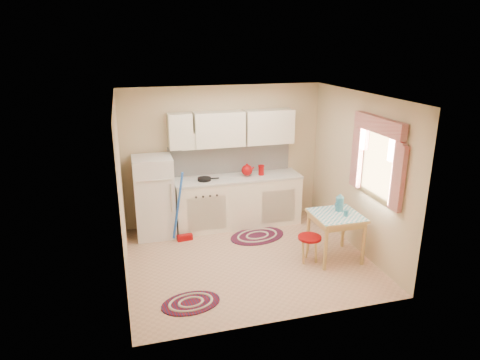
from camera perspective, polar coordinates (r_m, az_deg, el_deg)
name	(u,v)px	position (r m, az deg, el deg)	size (l,w,h in m)	color
room_shell	(254,155)	(6.42, 1.86, 3.38)	(3.64, 3.60, 2.52)	tan
fridge	(154,197)	(7.40, -11.37, -2.24)	(0.65, 0.60, 1.40)	white
broom	(184,207)	(7.15, -7.54, -3.63)	(0.28, 0.12, 1.20)	blue
base_cabinets	(238,202)	(7.76, -0.29, -2.96)	(2.25, 0.60, 0.88)	white
countertop	(238,178)	(7.60, -0.29, 0.28)	(2.27, 0.62, 0.04)	silver
frying_pan	(204,179)	(7.42, -4.78, 0.11)	(0.23, 0.23, 0.05)	black
red_kettle	(247,170)	(7.61, 0.93, 1.31)	(0.22, 0.20, 0.22)	#990508
red_canister	(261,171)	(7.69, 2.85, 1.25)	(0.10, 0.10, 0.16)	#990508
table	(335,236)	(6.79, 12.55, -7.33)	(0.72, 0.72, 0.72)	tan
stool	(309,249)	(6.66, 9.19, -9.09)	(0.36, 0.36, 0.42)	#990508
coffee_pot	(340,202)	(6.74, 13.15, -2.88)	(0.15, 0.13, 0.30)	teal
mug	(346,213)	(6.59, 13.94, -4.34)	(0.07, 0.07, 0.10)	teal
rug_center	(257,236)	(7.47, 2.32, -7.46)	(0.98, 0.66, 0.02)	maroon
rug_left	(191,303)	(5.76, -6.57, -15.99)	(0.77, 0.51, 0.02)	maroon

